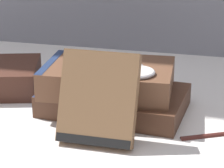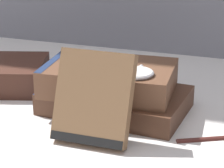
% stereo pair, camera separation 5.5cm
% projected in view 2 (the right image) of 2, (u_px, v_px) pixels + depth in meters
% --- Properties ---
extents(ground_plane, '(3.00, 3.00, 0.00)m').
position_uv_depth(ground_plane, '(78.00, 114.00, 0.74)').
color(ground_plane, silver).
extents(book_flat_bottom, '(0.23, 0.16, 0.04)m').
position_uv_depth(book_flat_bottom, '(112.00, 100.00, 0.75)').
color(book_flat_bottom, '#4C2D1E').
rests_on(book_flat_bottom, ground_plane).
extents(book_flat_top, '(0.21, 0.15, 0.04)m').
position_uv_depth(book_flat_top, '(106.00, 78.00, 0.74)').
color(book_flat_top, brown).
rests_on(book_flat_top, book_flat_bottom).
extents(book_leaning_front, '(0.11, 0.07, 0.13)m').
position_uv_depth(book_leaning_front, '(93.00, 101.00, 0.64)').
color(book_leaning_front, brown).
rests_on(book_leaning_front, ground_plane).
extents(pocket_watch, '(0.05, 0.06, 0.01)m').
position_uv_depth(pocket_watch, '(136.00, 72.00, 0.69)').
color(pocket_watch, silver).
rests_on(pocket_watch, book_flat_top).
extents(reading_glasses, '(0.11, 0.06, 0.00)m').
position_uv_depth(reading_glasses, '(90.00, 77.00, 0.90)').
color(reading_glasses, black).
rests_on(reading_glasses, ground_plane).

